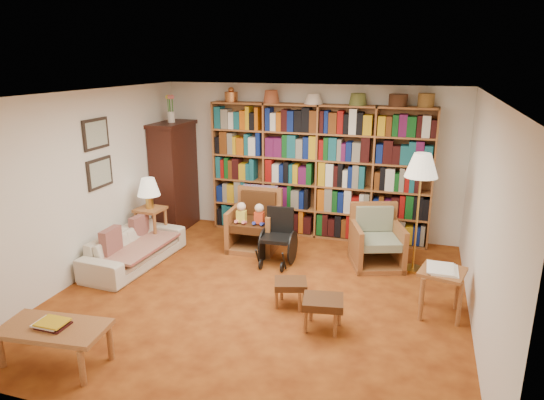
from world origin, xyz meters
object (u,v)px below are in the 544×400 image
at_px(armchair_leather, 256,223).
at_px(armchair_sage, 378,242).
at_px(coffee_table, 54,331).
at_px(side_table_lamp, 151,219).
at_px(footstool_b, 323,304).
at_px(wheelchair, 278,238).
at_px(sofa, 135,248).
at_px(side_table_papers, 442,278).
at_px(floor_lamp, 421,170).
at_px(footstool_a, 291,285).

relative_size(armchair_leather, armchair_sage, 1.00).
bearing_deg(coffee_table, armchair_sage, 51.12).
xyz_separation_m(side_table_lamp, armchair_sage, (3.45, 0.47, -0.15)).
bearing_deg(footstool_b, wheelchair, 121.89).
relative_size(armchair_sage, coffee_table, 0.86).
bearing_deg(wheelchair, side_table_lamp, -177.91).
bearing_deg(wheelchair, sofa, -159.93).
relative_size(sofa, armchair_leather, 1.84).
relative_size(wheelchair, side_table_papers, 1.37).
relative_size(side_table_lamp, armchair_leather, 0.71).
bearing_deg(sofa, wheelchair, -66.41).
relative_size(floor_lamp, side_table_papers, 2.82).
xyz_separation_m(armchair_sage, floor_lamp, (0.52, -0.08, 1.12)).
distance_m(sofa, footstool_b, 3.10).
bearing_deg(floor_lamp, side_table_papers, -74.87).
distance_m(armchair_leather, footstool_a, 2.02).
bearing_deg(armchair_leather, floor_lamp, -4.53).
relative_size(armchair_sage, wheelchair, 1.14).
relative_size(sofa, side_table_lamp, 2.60).
bearing_deg(footstool_a, floor_lamp, 47.83).
xyz_separation_m(wheelchair, floor_lamp, (1.92, 0.31, 1.08)).
bearing_deg(armchair_sage, coffee_table, -128.88).
bearing_deg(floor_lamp, coffee_table, -134.44).
xyz_separation_m(footstool_b, coffee_table, (-2.37, -1.41, 0.05)).
distance_m(wheelchair, floor_lamp, 2.22).
distance_m(floor_lamp, footstool_b, 2.42).
bearing_deg(footstool_a, coffee_table, -136.24).
bearing_deg(armchair_sage, sofa, -161.76).
height_order(armchair_sage, floor_lamp, floor_lamp).
xyz_separation_m(sofa, armchair_leather, (1.44, 1.22, 0.13)).
relative_size(armchair_leather, wheelchair, 1.14).
distance_m(sofa, armchair_sage, 3.53).
bearing_deg(floor_lamp, sofa, -165.19).
distance_m(armchair_leather, side_table_papers, 3.10).
bearing_deg(coffee_table, footstool_b, 30.71).
bearing_deg(armchair_sage, side_table_papers, -56.94).
relative_size(armchair_leather, coffee_table, 0.87).
distance_m(side_table_lamp, footstool_a, 2.84).
xyz_separation_m(sofa, footstool_a, (2.48, -0.51, 0.02)).
relative_size(armchair_leather, side_table_papers, 1.57).
distance_m(footstool_a, coffee_table, 2.61).
height_order(footstool_b, coffee_table, coffee_table).
relative_size(side_table_lamp, coffee_table, 0.61).
distance_m(side_table_papers, coffee_table, 4.18).
height_order(side_table_lamp, footstool_b, side_table_lamp).
distance_m(armchair_leather, footstool_b, 2.62).
relative_size(armchair_sage, side_table_papers, 1.56).
bearing_deg(armchair_leather, side_table_lamp, -159.48).
xyz_separation_m(armchair_leather, footstool_a, (1.04, -1.72, -0.11)).
height_order(armchair_leather, side_table_papers, armchair_leather).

